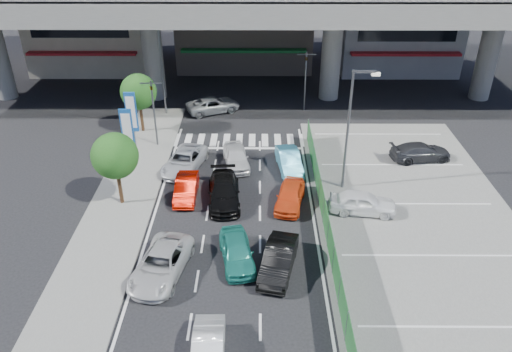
{
  "coord_description": "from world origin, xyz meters",
  "views": [
    {
      "loc": [
        1.49,
        -21.95,
        17.31
      ],
      "look_at": [
        1.35,
        3.8,
        2.16
      ],
      "focal_mm": 35.0,
      "sensor_mm": 36.0,
      "label": 1
    }
  ],
  "objects_px": {
    "hatch_white_back_mid": "(208,352)",
    "sedan_white_mid_left": "(161,264)",
    "traffic_light_right": "(306,67)",
    "street_lamp_left": "(163,61)",
    "signboard_near": "(128,132)",
    "hatch_black_mid_right": "(278,260)",
    "street_lamp_right": "(351,121)",
    "parked_sedan_dgrey": "(421,152)",
    "taxi_orange_right": "(290,196)",
    "taxi_orange_left": "(186,188)",
    "traffic_light_left": "(152,97)",
    "tree_near": "(115,156)",
    "tree_far": "(138,92)",
    "kei_truck_front_right": "(289,161)",
    "taxi_teal_mid": "(237,251)",
    "traffic_cone": "(332,199)",
    "wagon_silver_front_left": "(184,161)",
    "parked_sedan_white": "(362,203)",
    "signboard_far": "(132,114)",
    "sedan_black_mid": "(224,192)",
    "sedan_white_front_mid": "(236,157)",
    "crossing_wagon_silver": "(213,105)"
  },
  "relations": [
    {
      "from": "sedan_black_mid",
      "to": "hatch_white_back_mid",
      "type": "bearing_deg",
      "value": -94.22
    },
    {
      "from": "street_lamp_left",
      "to": "traffic_cone",
      "type": "bearing_deg",
      "value": -48.5
    },
    {
      "from": "wagon_silver_front_left",
      "to": "tree_far",
      "type": "bearing_deg",
      "value": 137.86
    },
    {
      "from": "tree_far",
      "to": "taxi_teal_mid",
      "type": "bearing_deg",
      "value": -62.88
    },
    {
      "from": "signboard_near",
      "to": "traffic_light_left",
      "type": "bearing_deg",
      "value": 75.98
    },
    {
      "from": "signboard_near",
      "to": "tree_far",
      "type": "distance_m",
      "value": 6.54
    },
    {
      "from": "street_lamp_right",
      "to": "parked_sedan_dgrey",
      "type": "bearing_deg",
      "value": 32.36
    },
    {
      "from": "signboard_far",
      "to": "sedan_black_mid",
      "type": "relative_size",
      "value": 0.99
    },
    {
      "from": "street_lamp_left",
      "to": "kei_truck_front_right",
      "type": "relative_size",
      "value": 1.97
    },
    {
      "from": "taxi_orange_left",
      "to": "kei_truck_front_right",
      "type": "height_order",
      "value": "kei_truck_front_right"
    },
    {
      "from": "taxi_orange_left",
      "to": "crossing_wagon_silver",
      "type": "bearing_deg",
      "value": 86.33
    },
    {
      "from": "traffic_cone",
      "to": "parked_sedan_dgrey",
      "type": "bearing_deg",
      "value": 39.6
    },
    {
      "from": "taxi_orange_right",
      "to": "parked_sedan_dgrey",
      "type": "height_order",
      "value": "taxi_orange_right"
    },
    {
      "from": "signboard_far",
      "to": "hatch_black_mid_right",
      "type": "height_order",
      "value": "signboard_far"
    },
    {
      "from": "signboard_near",
      "to": "hatch_black_mid_right",
      "type": "xyz_separation_m",
      "value": [
        9.74,
        -10.16,
        -2.37
      ]
    },
    {
      "from": "tree_near",
      "to": "hatch_black_mid_right",
      "type": "height_order",
      "value": "tree_near"
    },
    {
      "from": "street_lamp_left",
      "to": "tree_far",
      "type": "xyz_separation_m",
      "value": [
        -1.47,
        -3.5,
        -1.38
      ]
    },
    {
      "from": "traffic_light_right",
      "to": "tree_far",
      "type": "relative_size",
      "value": 1.08
    },
    {
      "from": "traffic_light_right",
      "to": "street_lamp_left",
      "type": "bearing_deg",
      "value": -175.17
    },
    {
      "from": "hatch_white_back_mid",
      "to": "sedan_white_front_mid",
      "type": "bearing_deg",
      "value": 86.86
    },
    {
      "from": "kei_truck_front_right",
      "to": "hatch_black_mid_right",
      "type": "bearing_deg",
      "value": -103.3
    },
    {
      "from": "taxi_orange_right",
      "to": "wagon_silver_front_left",
      "type": "bearing_deg",
      "value": 159.67
    },
    {
      "from": "hatch_white_back_mid",
      "to": "sedan_black_mid",
      "type": "bearing_deg",
      "value": 88.9
    },
    {
      "from": "street_lamp_right",
      "to": "street_lamp_left",
      "type": "height_order",
      "value": "same"
    },
    {
      "from": "taxi_orange_left",
      "to": "hatch_white_back_mid",
      "type": "bearing_deg",
      "value": -79.91
    },
    {
      "from": "street_lamp_left",
      "to": "hatch_white_back_mid",
      "type": "distance_m",
      "value": 26.86
    },
    {
      "from": "sedan_white_front_mid",
      "to": "traffic_light_left",
      "type": "bearing_deg",
      "value": 144.44
    },
    {
      "from": "traffic_light_right",
      "to": "street_lamp_left",
      "type": "distance_m",
      "value": 11.9
    },
    {
      "from": "traffic_light_left",
      "to": "street_lamp_right",
      "type": "relative_size",
      "value": 0.65
    },
    {
      "from": "tree_near",
      "to": "taxi_orange_left",
      "type": "distance_m",
      "value": 4.87
    },
    {
      "from": "sedan_black_mid",
      "to": "traffic_cone",
      "type": "height_order",
      "value": "sedan_black_mid"
    },
    {
      "from": "traffic_light_right",
      "to": "parked_sedan_dgrey",
      "type": "height_order",
      "value": "traffic_light_right"
    },
    {
      "from": "traffic_light_right",
      "to": "taxi_orange_right",
      "type": "relative_size",
      "value": 1.34
    },
    {
      "from": "traffic_light_left",
      "to": "hatch_white_back_mid",
      "type": "distance_m",
      "value": 20.95
    },
    {
      "from": "hatch_white_back_mid",
      "to": "sedan_white_mid_left",
      "type": "xyz_separation_m",
      "value": [
        -2.85,
        5.42,
        0.06
      ]
    },
    {
      "from": "wagon_silver_front_left",
      "to": "parked_sedan_dgrey",
      "type": "height_order",
      "value": "parked_sedan_dgrey"
    },
    {
      "from": "traffic_light_left",
      "to": "wagon_silver_front_left",
      "type": "height_order",
      "value": "traffic_light_left"
    },
    {
      "from": "signboard_near",
      "to": "traffic_cone",
      "type": "height_order",
      "value": "signboard_near"
    },
    {
      "from": "hatch_white_back_mid",
      "to": "sedan_black_mid",
      "type": "relative_size",
      "value": 0.79
    },
    {
      "from": "hatch_black_mid_right",
      "to": "taxi_orange_right",
      "type": "height_order",
      "value": "hatch_black_mid_right"
    },
    {
      "from": "traffic_light_right",
      "to": "sedan_white_mid_left",
      "type": "relative_size",
      "value": 1.07
    },
    {
      "from": "signboard_far",
      "to": "tree_far",
      "type": "distance_m",
      "value": 3.53
    },
    {
      "from": "traffic_light_right",
      "to": "tree_far",
      "type": "height_order",
      "value": "traffic_light_right"
    },
    {
      "from": "tree_near",
      "to": "tree_far",
      "type": "distance_m",
      "value": 10.53
    },
    {
      "from": "parked_sedan_white",
      "to": "traffic_cone",
      "type": "height_order",
      "value": "parked_sedan_white"
    },
    {
      "from": "wagon_silver_front_left",
      "to": "parked_sedan_white",
      "type": "xyz_separation_m",
      "value": [
        11.42,
        -5.31,
        0.09
      ]
    },
    {
      "from": "street_lamp_left",
      "to": "signboard_far",
      "type": "relative_size",
      "value": 1.7
    },
    {
      "from": "tree_near",
      "to": "taxi_orange_right",
      "type": "relative_size",
      "value": 1.23
    },
    {
      "from": "taxi_teal_mid",
      "to": "tree_far",
      "type": "bearing_deg",
      "value": 106.47
    },
    {
      "from": "kei_truck_front_right",
      "to": "crossing_wagon_silver",
      "type": "xyz_separation_m",
      "value": [
        -6.08,
        10.16,
        -0.03
      ]
    }
  ]
}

